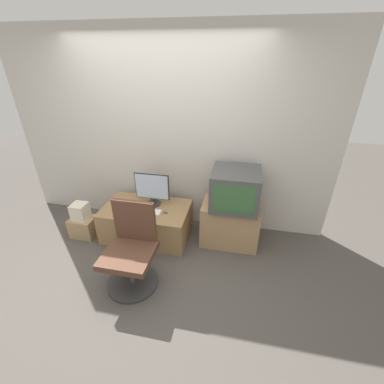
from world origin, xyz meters
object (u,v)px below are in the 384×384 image
mouse (165,212)px  main_monitor (152,189)px  office_chair (131,252)px  cardboard_box_lower (84,227)px  keyboard (150,211)px  crt_tv (235,189)px

mouse → main_monitor: bearing=140.6°
office_chair → cardboard_box_lower: size_ratio=2.82×
keyboard → crt_tv: crt_tv is taller
main_monitor → cardboard_box_lower: 1.12m
main_monitor → office_chair: bearing=-85.8°
keyboard → cardboard_box_lower: bearing=-174.4°
mouse → crt_tv: crt_tv is taller
keyboard → office_chair: 0.71m
keyboard → cardboard_box_lower: (-0.96, -0.09, -0.32)m
mouse → keyboard: bearing=-176.5°
main_monitor → office_chair: 0.95m
office_chair → crt_tv: bearing=41.3°
crt_tv → cardboard_box_lower: size_ratio=1.73×
mouse → cardboard_box_lower: 1.21m
keyboard → crt_tv: size_ratio=0.51×
keyboard → crt_tv: 1.13m
keyboard → main_monitor: bearing=95.1°
main_monitor → mouse: 0.36m
office_chair → cardboard_box_lower: office_chair is taller
mouse → crt_tv: bearing=11.0°
main_monitor → cardboard_box_lower: main_monitor is taller
office_chair → keyboard: bearing=93.9°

